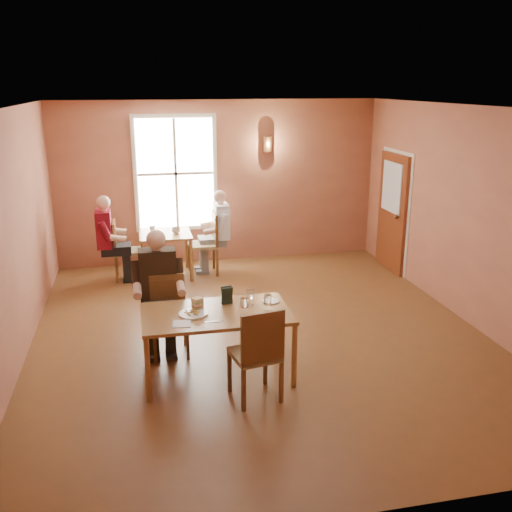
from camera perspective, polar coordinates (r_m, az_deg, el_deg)
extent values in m
cube|color=brown|center=(7.86, 0.31, -7.76)|extent=(6.00, 7.00, 0.01)
cube|color=brown|center=(10.73, -3.72, 7.34)|extent=(6.00, 0.04, 3.00)
cube|color=brown|center=(4.19, 10.76, -8.57)|extent=(6.00, 0.04, 3.00)
cube|color=brown|center=(7.34, -23.20, 1.49)|extent=(0.04, 7.00, 3.00)
cube|color=brown|center=(8.50, 20.53, 3.75)|extent=(0.04, 7.00, 3.00)
cube|color=white|center=(7.14, 0.35, 14.67)|extent=(6.00, 7.00, 0.04)
cube|color=white|center=(10.56, -8.04, 8.16)|extent=(1.36, 0.10, 1.96)
cube|color=maroon|center=(10.53, 13.41, 4.24)|extent=(0.12, 1.04, 2.10)
cylinder|color=brown|center=(10.71, 1.15, 11.13)|extent=(0.16, 0.16, 0.28)
cylinder|color=white|center=(6.46, -6.29, -5.67)|extent=(0.35, 0.35, 0.04)
cube|color=tan|center=(6.56, -5.87, -4.89)|extent=(0.14, 0.14, 0.13)
cube|color=black|center=(6.70, -2.92, -3.94)|extent=(0.14, 0.08, 0.21)
cube|color=silver|center=(6.26, -4.33, -6.56)|extent=(0.22, 0.03, 0.00)
cube|color=white|center=(6.24, -7.45, -6.74)|extent=(0.22, 0.22, 0.01)
cylinder|color=white|center=(6.79, 1.51, -4.53)|extent=(0.22, 0.22, 0.02)
cube|color=black|center=(6.32, 1.76, -6.21)|extent=(0.15, 0.07, 0.02)
imported|color=white|center=(9.97, -8.01, 2.56)|extent=(0.16, 0.16, 0.11)
imported|color=white|center=(10.16, -10.33, 2.69)|extent=(0.14, 0.14, 0.10)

